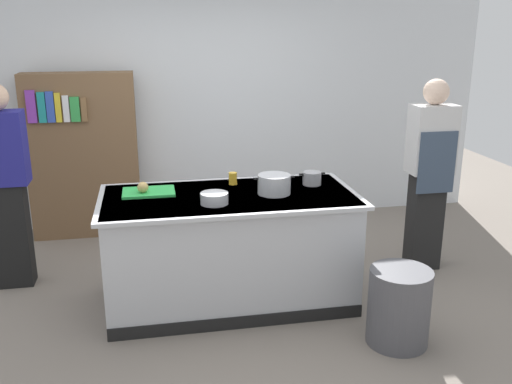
{
  "coord_description": "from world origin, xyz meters",
  "views": [
    {
      "loc": [
        -0.58,
        -4.11,
        2.17
      ],
      "look_at": [
        0.25,
        0.2,
        0.85
      ],
      "focal_mm": 39.53,
      "sensor_mm": 36.0,
      "label": 1
    }
  ],
  "objects_px": {
    "onion": "(143,187)",
    "sauce_pan": "(312,178)",
    "person_chef": "(429,171)",
    "person_guest": "(6,183)",
    "juice_cup": "(233,179)",
    "bookshelf": "(83,156)",
    "stock_pot": "(274,184)",
    "trash_bin": "(399,307)",
    "mixing_bowl": "(214,198)"
  },
  "relations": [
    {
      "from": "onion",
      "to": "sauce_pan",
      "type": "distance_m",
      "value": 1.36
    },
    {
      "from": "person_chef",
      "to": "person_guest",
      "type": "distance_m",
      "value": 3.61
    },
    {
      "from": "onion",
      "to": "juice_cup",
      "type": "relative_size",
      "value": 0.85
    },
    {
      "from": "sauce_pan",
      "to": "bookshelf",
      "type": "relative_size",
      "value": 0.13
    },
    {
      "from": "person_chef",
      "to": "person_guest",
      "type": "relative_size",
      "value": 1.0
    },
    {
      "from": "person_guest",
      "to": "bookshelf",
      "type": "bearing_deg",
      "value": 141.9
    },
    {
      "from": "onion",
      "to": "stock_pot",
      "type": "relative_size",
      "value": 0.26
    },
    {
      "from": "trash_bin",
      "to": "person_guest",
      "type": "bearing_deg",
      "value": 152.09
    },
    {
      "from": "sauce_pan",
      "to": "juice_cup",
      "type": "bearing_deg",
      "value": 168.56
    },
    {
      "from": "stock_pot",
      "to": "sauce_pan",
      "type": "height_order",
      "value": "stock_pot"
    },
    {
      "from": "onion",
      "to": "sauce_pan",
      "type": "xyz_separation_m",
      "value": [
        1.36,
        0.03,
        -0.01
      ]
    },
    {
      "from": "juice_cup",
      "to": "bookshelf",
      "type": "xyz_separation_m",
      "value": [
        -1.33,
        1.51,
        -0.1
      ]
    },
    {
      "from": "stock_pot",
      "to": "person_chef",
      "type": "bearing_deg",
      "value": 13.52
    },
    {
      "from": "bookshelf",
      "to": "onion",
      "type": "bearing_deg",
      "value": -70.03
    },
    {
      "from": "mixing_bowl",
      "to": "juice_cup",
      "type": "relative_size",
      "value": 2.05
    },
    {
      "from": "onion",
      "to": "trash_bin",
      "type": "bearing_deg",
      "value": -29.31
    },
    {
      "from": "stock_pot",
      "to": "mixing_bowl",
      "type": "xyz_separation_m",
      "value": [
        -0.49,
        -0.17,
        -0.03
      ]
    },
    {
      "from": "stock_pot",
      "to": "bookshelf",
      "type": "bearing_deg",
      "value": 131.29
    },
    {
      "from": "mixing_bowl",
      "to": "person_guest",
      "type": "xyz_separation_m",
      "value": [
        -1.62,
        0.85,
        -0.03
      ]
    },
    {
      "from": "stock_pot",
      "to": "sauce_pan",
      "type": "distance_m",
      "value": 0.41
    },
    {
      "from": "person_chef",
      "to": "trash_bin",
      "type": "bearing_deg",
      "value": 147.04
    },
    {
      "from": "mixing_bowl",
      "to": "person_chef",
      "type": "height_order",
      "value": "person_chef"
    },
    {
      "from": "mixing_bowl",
      "to": "trash_bin",
      "type": "distance_m",
      "value": 1.52
    },
    {
      "from": "stock_pot",
      "to": "mixing_bowl",
      "type": "distance_m",
      "value": 0.51
    },
    {
      "from": "trash_bin",
      "to": "sauce_pan",
      "type": "bearing_deg",
      "value": 109.68
    },
    {
      "from": "onion",
      "to": "person_guest",
      "type": "relative_size",
      "value": 0.05
    },
    {
      "from": "bookshelf",
      "to": "mixing_bowl",
      "type": "bearing_deg",
      "value": -60.67
    },
    {
      "from": "person_guest",
      "to": "bookshelf",
      "type": "distance_m",
      "value": 1.25
    },
    {
      "from": "juice_cup",
      "to": "person_chef",
      "type": "xyz_separation_m",
      "value": [
        1.76,
        0.04,
        -0.04
      ]
    },
    {
      "from": "person_chef",
      "to": "bookshelf",
      "type": "distance_m",
      "value": 3.43
    },
    {
      "from": "stock_pot",
      "to": "bookshelf",
      "type": "height_order",
      "value": "bookshelf"
    },
    {
      "from": "sauce_pan",
      "to": "person_guest",
      "type": "relative_size",
      "value": 0.13
    },
    {
      "from": "trash_bin",
      "to": "juice_cup",
      "type": "bearing_deg",
      "value": 131.37
    },
    {
      "from": "person_chef",
      "to": "bookshelf",
      "type": "height_order",
      "value": "person_chef"
    },
    {
      "from": "person_guest",
      "to": "mixing_bowl",
      "type": "bearing_deg",
      "value": 48.0
    },
    {
      "from": "juice_cup",
      "to": "mixing_bowl",
      "type": "bearing_deg",
      "value": -113.63
    },
    {
      "from": "stock_pot",
      "to": "sauce_pan",
      "type": "xyz_separation_m",
      "value": [
        0.36,
        0.19,
        -0.02
      ]
    },
    {
      "from": "mixing_bowl",
      "to": "bookshelf",
      "type": "relative_size",
      "value": 0.12
    },
    {
      "from": "sauce_pan",
      "to": "trash_bin",
      "type": "distance_m",
      "value": 1.26
    },
    {
      "from": "mixing_bowl",
      "to": "sauce_pan",
      "type": "bearing_deg",
      "value": 22.73
    },
    {
      "from": "person_chef",
      "to": "stock_pot",
      "type": "bearing_deg",
      "value": 104.05
    },
    {
      "from": "mixing_bowl",
      "to": "juice_cup",
      "type": "height_order",
      "value": "juice_cup"
    },
    {
      "from": "onion",
      "to": "juice_cup",
      "type": "bearing_deg",
      "value": 12.65
    },
    {
      "from": "mixing_bowl",
      "to": "juice_cup",
      "type": "distance_m",
      "value": 0.53
    },
    {
      "from": "mixing_bowl",
      "to": "person_guest",
      "type": "bearing_deg",
      "value": 152.26
    },
    {
      "from": "bookshelf",
      "to": "person_guest",
      "type": "bearing_deg",
      "value": -113.84
    },
    {
      "from": "stock_pot",
      "to": "person_chef",
      "type": "height_order",
      "value": "person_chef"
    },
    {
      "from": "sauce_pan",
      "to": "mixing_bowl",
      "type": "xyz_separation_m",
      "value": [
        -0.84,
        -0.35,
        -0.01
      ]
    },
    {
      "from": "juice_cup",
      "to": "person_chef",
      "type": "distance_m",
      "value": 1.76
    },
    {
      "from": "mixing_bowl",
      "to": "bookshelf",
      "type": "height_order",
      "value": "bookshelf"
    }
  ]
}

